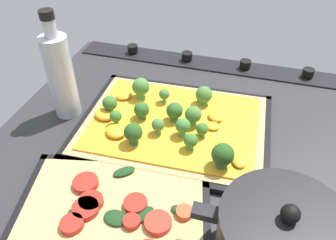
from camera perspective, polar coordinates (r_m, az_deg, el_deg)
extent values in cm
cube|color=#28282B|center=(66.24, 3.05, -5.76)|extent=(76.47, 72.01, 3.00)
cube|color=black|center=(90.84, 7.94, 9.28)|extent=(73.41, 7.00, 0.80)
cylinder|color=black|center=(90.73, 22.51, 7.40)|extent=(2.80, 2.80, 1.80)
cylinder|color=black|center=(89.73, 12.87, 9.19)|extent=(2.80, 2.80, 1.80)
cylinder|color=black|center=(91.31, 3.21, 10.72)|extent=(2.80, 2.80, 1.80)
cylinder|color=black|center=(95.35, -5.96, 11.88)|extent=(2.80, 2.80, 1.80)
cube|color=black|center=(69.25, 1.02, -1.32)|extent=(39.03, 30.49, 0.50)
cube|color=black|center=(79.97, 3.33, 5.28)|extent=(38.13, 2.43, 1.30)
cube|color=black|center=(59.31, -2.12, -9.63)|extent=(38.13, 2.43, 1.30)
cube|color=black|center=(68.38, 16.28, -3.45)|extent=(2.14, 29.30, 1.30)
cube|color=black|center=(74.33, -12.97, 1.19)|extent=(2.14, 29.30, 1.30)
cube|color=tan|center=(68.76, 1.02, -0.84)|extent=(36.56, 28.02, 1.00)
cube|color=gold|center=(68.31, 1.03, -0.40)|extent=(33.62, 25.24, 0.40)
cone|color=#427635|center=(63.39, -5.77, -3.38)|extent=(1.90, 1.90, 1.32)
sphere|color=#264C1C|center=(62.08, -5.88, -2.06)|extent=(3.46, 3.46, 3.46)
cone|color=#68AD54|center=(73.08, -0.62, 3.44)|extent=(1.26, 1.26, 1.22)
sphere|color=#427533|center=(72.22, -0.63, 4.39)|extent=(2.30, 2.30, 2.30)
cone|color=#68AD54|center=(73.11, 5.96, 3.10)|extent=(1.98, 1.98, 0.97)
sphere|color=#427533|center=(72.05, 6.05, 4.27)|extent=(3.60, 3.60, 3.60)
cone|color=#5B9F46|center=(64.95, 5.71, -2.37)|extent=(1.29, 1.29, 0.90)
sphere|color=#386B28|center=(64.08, 5.78, -1.49)|extent=(2.34, 2.34, 2.34)
cone|color=#68AD54|center=(64.73, 2.46, -2.11)|extent=(1.59, 1.59, 1.31)
sphere|color=#427533|center=(63.59, 2.51, -0.94)|extent=(2.88, 2.88, 2.88)
cone|color=#4D8B3F|center=(68.24, 1.09, 0.40)|extent=(1.83, 1.83, 1.16)
sphere|color=#2D5B23|center=(67.11, 1.11, 1.61)|extent=(3.32, 3.32, 3.32)
cone|color=#4D8B3F|center=(69.13, -4.40, 0.71)|extent=(1.72, 1.72, 0.86)
sphere|color=#2D5B23|center=(68.15, -4.46, 1.76)|extent=(3.12, 3.12, 3.12)
cone|color=#427635|center=(59.70, 9.00, -7.15)|extent=(2.16, 2.16, 1.26)
sphere|color=#264C1C|center=(58.21, 9.20, -5.72)|extent=(3.92, 3.92, 3.92)
cone|color=#68AD54|center=(65.21, -1.66, -1.80)|extent=(1.37, 1.37, 1.15)
sphere|color=#427533|center=(64.23, -1.69, -0.79)|extent=(2.48, 2.48, 2.48)
cone|color=#5B9F46|center=(70.96, -9.60, 1.64)|extent=(1.68, 1.68, 1.40)
sphere|color=#386B28|center=(69.86, -9.76, 2.84)|extent=(3.05, 3.05, 3.05)
cone|color=#68AD54|center=(67.22, 4.56, -0.37)|extent=(1.82, 1.82, 1.30)
sphere|color=#427533|center=(66.03, 4.64, 0.89)|extent=(3.31, 3.31, 3.31)
cone|color=#5B9F46|center=(62.16, 3.77, -4.45)|extent=(1.42, 1.42, 1.06)
sphere|color=#386B28|center=(61.13, 3.83, -3.43)|extent=(2.59, 2.59, 2.59)
cone|color=#5B9F46|center=(67.82, -8.67, -0.37)|extent=(1.32, 1.32, 1.25)
sphere|color=#386B28|center=(66.87, -8.80, 0.64)|extent=(2.40, 2.40, 2.40)
cone|color=#68AD54|center=(74.67, -4.53, 4.27)|extent=(2.08, 2.08, 1.40)
sphere|color=#427533|center=(73.48, -4.61, 5.62)|extent=(3.78, 3.78, 3.78)
ellipsoid|color=gold|center=(65.78, -8.74, -1.82)|extent=(5.77, 5.69, 1.52)
ellipsoid|color=gold|center=(75.13, -7.38, 4.13)|extent=(4.65, 4.67, 1.23)
ellipsoid|color=gold|center=(67.05, 7.50, -1.00)|extent=(2.86, 2.61, 0.98)
ellipsoid|color=gold|center=(70.16, -10.67, 0.94)|extent=(5.31, 4.83, 1.52)
ellipsoid|color=gold|center=(69.34, 8.00, 0.63)|extent=(4.50, 4.58, 1.24)
ellipsoid|color=gold|center=(60.72, 11.88, -6.88)|extent=(3.26, 3.61, 1.04)
cube|color=black|center=(55.69, -9.31, -15.57)|extent=(34.53, 28.80, 0.50)
cube|color=black|center=(62.08, -7.43, -7.18)|extent=(29.99, 7.53, 1.30)
cube|color=black|center=(54.45, 6.47, -16.26)|extent=(5.97, 22.69, 1.30)
cube|color=black|center=(59.94, -23.52, -13.54)|extent=(5.97, 22.69, 1.30)
cube|color=tan|center=(55.12, -9.39, -15.15)|extent=(31.69, 25.95, 0.90)
cylinder|color=#B22319|center=(55.83, -12.82, -13.22)|extent=(3.88, 3.88, 1.00)
cylinder|color=#B22319|center=(54.06, -15.87, -16.49)|extent=(3.49, 3.49, 1.00)
cylinder|color=#B22319|center=(52.67, -6.14, -16.64)|extent=(2.63, 2.63, 1.00)
cylinder|color=red|center=(52.33, -1.85, -16.85)|extent=(4.10, 4.10, 1.00)
cylinder|color=#D14723|center=(53.39, 2.79, -15.24)|extent=(2.66, 2.66, 1.00)
cylinder|color=#B22319|center=(54.49, -5.49, -13.84)|extent=(3.76, 3.76, 1.00)
cylinder|color=#B22319|center=(55.19, -13.70, -14.28)|extent=(4.17, 4.17, 1.00)
cylinder|color=#B22319|center=(58.45, -13.68, -10.25)|extent=(4.23, 4.23, 1.00)
ellipsoid|color=#193819|center=(59.12, -7.39, -8.57)|extent=(4.22, 3.96, 0.60)
ellipsoid|color=#193819|center=(53.63, 2.04, -15.03)|extent=(3.42, 2.55, 0.60)
ellipsoid|color=#193819|center=(53.49, -8.81, -15.92)|extent=(4.05, 3.21, 0.60)
ellipsoid|color=#193819|center=(55.10, -15.33, -15.00)|extent=(3.02, 3.33, 0.60)
ellipsoid|color=#193819|center=(53.37, -3.94, -15.52)|extent=(3.45, 4.01, 0.60)
cylinder|color=black|center=(45.77, 19.45, -15.80)|extent=(16.96, 16.96, 0.80)
sphere|color=black|center=(44.53, 19.90, -14.60)|extent=(2.40, 2.40, 2.40)
cube|color=black|center=(46.85, 6.27, -15.19)|extent=(3.60, 2.00, 1.20)
cylinder|color=#B7BCC6|center=(71.88, -17.51, 6.81)|extent=(5.37, 5.37, 17.60)
cylinder|color=#B7BCC6|center=(67.13, -19.28, 14.38)|extent=(2.42, 2.42, 3.50)
cylinder|color=black|center=(66.18, -19.77, 16.36)|extent=(2.69, 2.69, 1.60)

